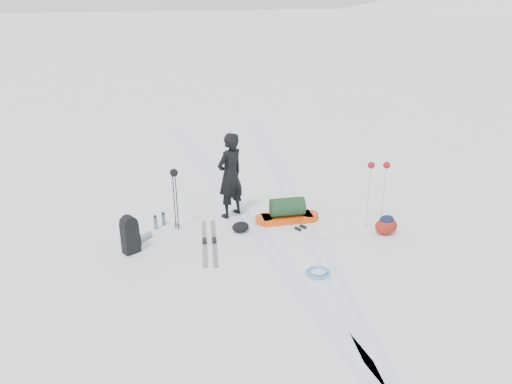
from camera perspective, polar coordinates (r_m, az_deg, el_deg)
The scene contains 14 objects.
ground at distance 10.53m, azimuth 0.10°, elevation -4.70°, with size 200.00×200.00×0.00m, color white.
snow_hill_backdrop at distance 135.52m, azimuth 16.30°, elevation -11.52°, with size 359.50×192.00×162.45m.
ski_tracks at distance 11.45m, azimuth 1.84°, elevation -2.37°, with size 3.38×17.97×0.01m.
skier at distance 10.95m, azimuth -2.97°, elevation 1.90°, with size 0.71×0.46×1.93m, color black.
pulk_sled at distance 10.99m, azimuth 3.59°, elevation -2.33°, with size 1.45×0.55×0.55m.
expedition_rucksack at distance 9.99m, azimuth -14.03°, elevation -4.73°, with size 0.64×0.79×0.78m.
ski_poles_black at distance 10.38m, azimuth -9.32°, elevation 1.33°, with size 0.17×0.17×1.37m.
ski_poles_silver at distance 10.66m, azimuth 13.79°, elevation 2.16°, with size 0.46×0.23×1.47m.
touring_skis_grey at distance 10.20m, azimuth -5.36°, elevation -5.68°, with size 0.61×2.00×0.07m.
touring_skis_white at distance 10.72m, azimuth 5.10°, elevation -4.21°, with size 0.90×1.57×0.06m.
rope_coil at distance 9.20m, azimuth 7.10°, elevation -9.06°, with size 0.48×0.48×0.05m.
small_daypack at distance 10.77m, azimuth 14.66°, elevation -3.67°, with size 0.58×0.51×0.41m.
thermos_pair at distance 10.92m, azimuth -10.98°, elevation -3.25°, with size 0.27×0.24×0.32m.
stuff_sack at distance 10.54m, azimuth -1.78°, elevation -4.02°, with size 0.37×0.29×0.23m.
Camera 1 is at (-2.59, -9.00, 4.82)m, focal length 35.00 mm.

